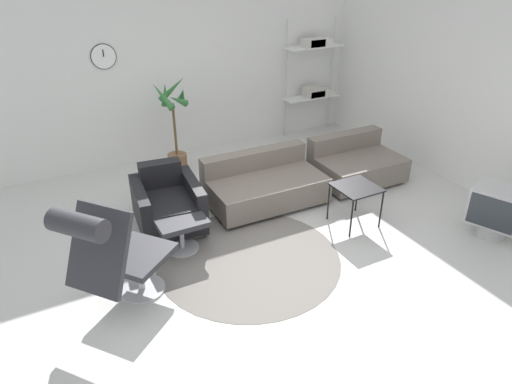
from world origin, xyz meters
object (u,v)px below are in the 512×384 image
(couch_low, at_px, (264,186))
(crt_television, at_px, (496,209))
(side_table, at_px, (356,190))
(shelf_unit, at_px, (314,70))
(ottoman, at_px, (181,225))
(potted_plant, at_px, (175,131))
(lounge_chair, at_px, (111,249))
(armchair_red, at_px, (168,206))
(couch_second, at_px, (355,165))

(couch_low, xyz_separation_m, crt_television, (1.94, -1.92, 0.11))
(couch_low, xyz_separation_m, side_table, (0.70, -0.97, 0.22))
(couch_low, relative_size, shelf_unit, 0.76)
(shelf_unit, bearing_deg, ottoman, -144.40)
(potted_plant, bearing_deg, shelf_unit, 7.63)
(lounge_chair, bearing_deg, ottoman, 90.00)
(lounge_chair, xyz_separation_m, potted_plant, (1.48, 2.67, -0.07))
(lounge_chair, distance_m, side_table, 2.86)
(side_table, distance_m, shelf_unit, 3.16)
(lounge_chair, xyz_separation_m, armchair_red, (0.85, 1.20, -0.41))
(lounge_chair, bearing_deg, crt_television, 40.83)
(armchair_red, distance_m, crt_television, 3.76)
(lounge_chair, bearing_deg, shelf_unit, 87.30)
(lounge_chair, height_order, shelf_unit, shelf_unit)
(lounge_chair, height_order, couch_low, lounge_chair)
(lounge_chair, relative_size, armchair_red, 1.29)
(ottoman, distance_m, couch_second, 2.82)
(armchair_red, relative_size, side_table, 1.85)
(side_table, bearing_deg, ottoman, 167.30)
(ottoman, relative_size, crt_television, 0.79)
(lounge_chair, xyz_separation_m, couch_low, (2.14, 1.19, -0.45))
(side_table, bearing_deg, potted_plant, 119.07)
(crt_television, xyz_separation_m, shelf_unit, (0.03, 3.75, 0.80))
(lounge_chair, xyz_separation_m, ottoman, (0.83, 0.67, -0.38))
(lounge_chair, distance_m, ottoman, 1.14)
(side_table, height_order, shelf_unit, shelf_unit)
(armchair_red, xyz_separation_m, side_table, (1.98, -0.98, 0.17))
(side_table, distance_m, crt_television, 1.57)
(armchair_red, height_order, crt_television, armchair_red)
(lounge_chair, relative_size, couch_second, 1.00)
(lounge_chair, xyz_separation_m, couch_second, (3.60, 1.16, -0.45))
(side_table, xyz_separation_m, shelf_unit, (1.28, 2.80, 0.69))
(lounge_chair, height_order, armchair_red, lounge_chair)
(ottoman, height_order, potted_plant, potted_plant)
(lounge_chair, height_order, side_table, lounge_chair)
(lounge_chair, relative_size, couch_low, 0.80)
(armchair_red, height_order, couch_low, armchair_red)
(couch_low, xyz_separation_m, potted_plant, (-0.66, 1.48, 0.38))
(shelf_unit, bearing_deg, side_table, -114.48)
(couch_low, xyz_separation_m, couch_second, (1.46, -0.04, 0.00))
(crt_television, relative_size, shelf_unit, 0.34)
(shelf_unit, bearing_deg, crt_television, -90.51)
(potted_plant, bearing_deg, couch_low, -65.79)
(ottoman, bearing_deg, couch_low, 21.64)
(armchair_red, bearing_deg, potted_plant, -107.05)
(couch_low, bearing_deg, shelf_unit, -136.33)
(armchair_red, relative_size, potted_plant, 0.67)
(potted_plant, bearing_deg, ottoman, -107.91)
(couch_low, height_order, crt_television, couch_low)
(couch_low, bearing_deg, ottoman, 22.44)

